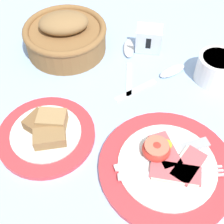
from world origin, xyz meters
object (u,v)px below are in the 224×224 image
number_card (149,41)px  teaspoon_by_saucer (163,76)px  bread_plate (47,133)px  breakfast_plate (166,164)px  bread_basket (65,36)px  teaspoon_near_cup (129,56)px  sugar_cup (216,68)px

number_card → teaspoon_by_saucer: bearing=-62.3°
bread_plate → teaspoon_by_saucer: 0.29m
bread_plate → breakfast_plate: bearing=-6.9°
bread_basket → teaspoon_near_cup: size_ratio=1.03×
bread_plate → sugar_cup: (0.32, 0.22, 0.02)m
breakfast_plate → teaspoon_near_cup: bearing=110.7°
sugar_cup → bread_basket: bearing=173.0°
teaspoon_by_saucer → teaspoon_near_cup: bearing=104.1°
sugar_cup → bread_basket: (-0.35, 0.04, 0.01)m
number_card → teaspoon_by_saucer: (0.04, -0.08, -0.03)m
bread_basket → teaspoon_near_cup: 0.16m
teaspoon_by_saucer → teaspoon_near_cup: (-0.09, 0.06, 0.00)m
teaspoon_near_cup → bread_plate: bearing=146.8°
bread_basket → teaspoon_by_saucer: (0.24, -0.06, -0.04)m
bread_plate → bread_basket: 0.27m
breakfast_plate → sugar_cup: (0.09, 0.25, 0.02)m
teaspoon_near_cup → breakfast_plate: bearing=-167.1°
breakfast_plate → bread_basket: 0.40m
bread_plate → number_card: 0.33m
breakfast_plate → bread_plate: 0.23m
number_card → teaspoon_near_cup: 0.06m
bread_basket → teaspoon_by_saucer: size_ratio=1.30×
breakfast_plate → number_card: (-0.07, 0.31, 0.03)m
bread_plate → teaspoon_by_saucer: (0.21, 0.21, -0.01)m
sugar_cup → teaspoon_by_saucer: bearing=-172.5°
bread_plate → teaspoon_near_cup: bearing=64.6°
bread_plate → bread_basket: bread_basket is taller
bread_plate → sugar_cup: bearing=34.3°
breakfast_plate → number_card: bearing=102.0°
bread_basket → number_card: size_ratio=2.71×
number_card → breakfast_plate: bearing=-80.0°
sugar_cup → teaspoon_near_cup: size_ratio=0.44×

